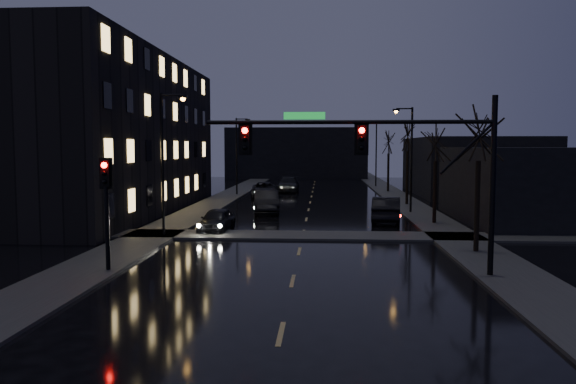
# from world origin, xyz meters

# --- Properties ---
(ground) EXTENTS (160.00, 160.00, 0.00)m
(ground) POSITION_xyz_m (0.00, 0.00, 0.00)
(ground) COLOR black
(ground) RESTS_ON ground
(sidewalk_left) EXTENTS (3.00, 140.00, 0.12)m
(sidewalk_left) POSITION_xyz_m (-8.50, 35.00, 0.06)
(sidewalk_left) COLOR #2D2D2B
(sidewalk_left) RESTS_ON ground
(sidewalk_right) EXTENTS (3.00, 140.00, 0.12)m
(sidewalk_right) POSITION_xyz_m (8.50, 35.00, 0.06)
(sidewalk_right) COLOR #2D2D2B
(sidewalk_right) RESTS_ON ground
(sidewalk_cross) EXTENTS (40.00, 3.00, 0.12)m
(sidewalk_cross) POSITION_xyz_m (0.00, 18.50, 0.06)
(sidewalk_cross) COLOR #2D2D2B
(sidewalk_cross) RESTS_ON ground
(apartment_block) EXTENTS (12.00, 30.00, 12.00)m
(apartment_block) POSITION_xyz_m (-16.50, 30.00, 6.00)
(apartment_block) COLOR black
(apartment_block) RESTS_ON ground
(commercial_right_near) EXTENTS (10.00, 14.00, 5.00)m
(commercial_right_near) POSITION_xyz_m (15.50, 26.00, 2.50)
(commercial_right_near) COLOR black
(commercial_right_near) RESTS_ON ground
(commercial_right_far) EXTENTS (12.00, 18.00, 6.00)m
(commercial_right_far) POSITION_xyz_m (17.00, 48.00, 3.00)
(commercial_right_far) COLOR black
(commercial_right_far) RESTS_ON ground
(far_block) EXTENTS (22.00, 10.00, 8.00)m
(far_block) POSITION_xyz_m (-3.00, 78.00, 4.00)
(far_block) COLOR black
(far_block) RESTS_ON ground
(signal_mast) EXTENTS (11.11, 0.41, 7.00)m
(signal_mast) POSITION_xyz_m (3.85, 9.00, 4.87)
(signal_mast) COLOR black
(signal_mast) RESTS_ON ground
(signal_pole_left) EXTENTS (0.35, 0.41, 4.53)m
(signal_pole_left) POSITION_xyz_m (-7.50, 8.99, 3.01)
(signal_pole_left) COLOR black
(signal_pole_left) RESTS_ON ground
(tree_near) EXTENTS (3.52, 3.52, 8.08)m
(tree_near) POSITION_xyz_m (8.40, 14.00, 6.22)
(tree_near) COLOR black
(tree_near) RESTS_ON ground
(tree_mid_a) EXTENTS (3.30, 3.30, 7.58)m
(tree_mid_a) POSITION_xyz_m (8.40, 24.00, 5.83)
(tree_mid_a) COLOR black
(tree_mid_a) RESTS_ON ground
(tree_mid_b) EXTENTS (3.74, 3.74, 8.59)m
(tree_mid_b) POSITION_xyz_m (8.40, 36.00, 6.61)
(tree_mid_b) COLOR black
(tree_mid_b) RESTS_ON ground
(tree_far) EXTENTS (3.43, 3.43, 7.88)m
(tree_far) POSITION_xyz_m (8.40, 50.00, 6.06)
(tree_far) COLOR black
(tree_far) RESTS_ON ground
(streetlight_l_near) EXTENTS (1.53, 0.28, 8.00)m
(streetlight_l_near) POSITION_xyz_m (-7.58, 18.00, 4.77)
(streetlight_l_near) COLOR black
(streetlight_l_near) RESTS_ON ground
(streetlight_l_far) EXTENTS (1.53, 0.28, 8.00)m
(streetlight_l_far) POSITION_xyz_m (-7.58, 45.00, 4.77)
(streetlight_l_far) COLOR black
(streetlight_l_far) RESTS_ON ground
(streetlight_r_mid) EXTENTS (1.53, 0.28, 8.00)m
(streetlight_r_mid) POSITION_xyz_m (7.58, 30.00, 4.77)
(streetlight_r_mid) COLOR black
(streetlight_r_mid) RESTS_ON ground
(streetlight_r_far) EXTENTS (1.53, 0.28, 8.00)m
(streetlight_r_far) POSITION_xyz_m (7.58, 58.00, 4.77)
(streetlight_r_far) COLOR black
(streetlight_r_far) RESTS_ON ground
(oncoming_car_a) EXTENTS (1.92, 4.17, 1.39)m
(oncoming_car_a) POSITION_xyz_m (-5.19, 20.10, 0.69)
(oncoming_car_a) COLOR black
(oncoming_car_a) RESTS_ON ground
(oncoming_car_b) EXTENTS (2.39, 5.37, 1.71)m
(oncoming_car_b) POSITION_xyz_m (-3.13, 29.43, 0.86)
(oncoming_car_b) COLOR black
(oncoming_car_b) RESTS_ON ground
(oncoming_car_c) EXTENTS (2.99, 5.61, 1.50)m
(oncoming_car_c) POSITION_xyz_m (-4.74, 42.96, 0.75)
(oncoming_car_c) COLOR black
(oncoming_car_c) RESTS_ON ground
(oncoming_car_d) EXTENTS (2.30, 5.66, 1.64)m
(oncoming_car_d) POSITION_xyz_m (-2.72, 50.03, 0.82)
(oncoming_car_d) COLOR black
(oncoming_car_d) RESTS_ON ground
(lead_car) EXTENTS (2.44, 5.38, 1.71)m
(lead_car) POSITION_xyz_m (5.39, 24.92, 0.86)
(lead_car) COLOR black
(lead_car) RESTS_ON ground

